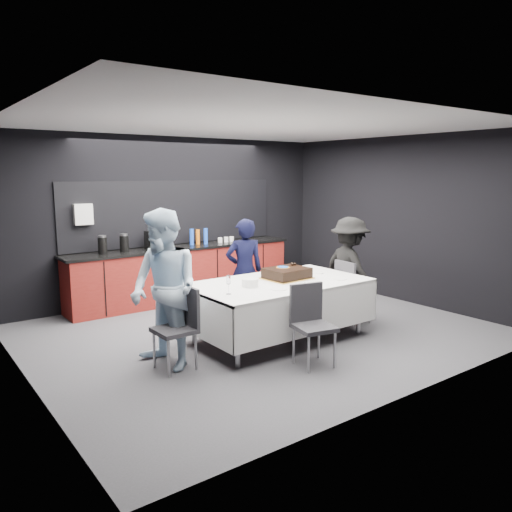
# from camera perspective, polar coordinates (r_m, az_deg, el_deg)

# --- Properties ---
(ground) EXTENTS (6.00, 6.00, 0.00)m
(ground) POSITION_cam_1_polar(r_m,az_deg,el_deg) (7.04, 0.49, -8.57)
(ground) COLOR #444449
(ground) RESTS_ON ground
(room_shell) EXTENTS (6.04, 5.04, 2.82)m
(room_shell) POSITION_cam_1_polar(r_m,az_deg,el_deg) (6.70, 0.51, 6.72)
(room_shell) COLOR white
(room_shell) RESTS_ON ground
(kitchenette) EXTENTS (4.10, 0.64, 2.05)m
(kitchenette) POSITION_cam_1_polar(r_m,az_deg,el_deg) (8.71, -8.41, -1.47)
(kitchenette) COLOR maroon
(kitchenette) RESTS_ON ground
(party_table) EXTENTS (2.32, 1.32, 0.78)m
(party_table) POSITION_cam_1_polar(r_m,az_deg,el_deg) (6.56, 2.61, -4.10)
(party_table) COLOR #99999E
(party_table) RESTS_ON ground
(cake_assembly) EXTENTS (0.62, 0.51, 0.18)m
(cake_assembly) POSITION_cam_1_polar(r_m,az_deg,el_deg) (6.69, 3.55, -1.99)
(cake_assembly) COLOR gold
(cake_assembly) RESTS_ON party_table
(plate_stack) EXTENTS (0.21, 0.21, 0.10)m
(plate_stack) POSITION_cam_1_polar(r_m,az_deg,el_deg) (6.22, -0.67, -3.06)
(plate_stack) COLOR white
(plate_stack) RESTS_ON party_table
(loose_plate_near) EXTENTS (0.21, 0.21, 0.01)m
(loose_plate_near) POSITION_cam_1_polar(r_m,az_deg,el_deg) (6.10, 2.62, -3.77)
(loose_plate_near) COLOR white
(loose_plate_near) RESTS_ON party_table
(loose_plate_right_a) EXTENTS (0.21, 0.21, 0.01)m
(loose_plate_right_a) POSITION_cam_1_polar(r_m,az_deg,el_deg) (7.13, 6.91, -1.89)
(loose_plate_right_a) COLOR white
(loose_plate_right_a) RESTS_ON party_table
(loose_plate_right_b) EXTENTS (0.21, 0.21, 0.01)m
(loose_plate_right_b) POSITION_cam_1_polar(r_m,az_deg,el_deg) (6.77, 9.52, -2.56)
(loose_plate_right_b) COLOR white
(loose_plate_right_b) RESTS_ON party_table
(loose_plate_far) EXTENTS (0.21, 0.21, 0.01)m
(loose_plate_far) POSITION_cam_1_polar(r_m,az_deg,el_deg) (6.91, 1.82, -2.19)
(loose_plate_far) COLOR white
(loose_plate_far) RESTS_ON party_table
(fork_pile) EXTENTS (0.18, 0.13, 0.03)m
(fork_pile) POSITION_cam_1_polar(r_m,az_deg,el_deg) (6.42, 6.38, -3.07)
(fork_pile) COLOR white
(fork_pile) RESTS_ON party_table
(champagne_flute) EXTENTS (0.06, 0.06, 0.22)m
(champagne_flute) POSITION_cam_1_polar(r_m,az_deg,el_deg) (5.81, -3.16, -2.87)
(champagne_flute) COLOR white
(champagne_flute) RESTS_ON party_table
(chair_left) EXTENTS (0.43, 0.43, 0.92)m
(chair_left) POSITION_cam_1_polar(r_m,az_deg,el_deg) (5.69, -8.62, -7.43)
(chair_left) COLOR #2C2C31
(chair_left) RESTS_ON ground
(chair_right) EXTENTS (0.46, 0.46, 0.92)m
(chair_right) POSITION_cam_1_polar(r_m,az_deg,el_deg) (7.42, 10.72, -3.51)
(chair_right) COLOR #2C2C31
(chair_right) RESTS_ON ground
(chair_near) EXTENTS (0.50, 0.50, 0.92)m
(chair_near) POSITION_cam_1_polar(r_m,az_deg,el_deg) (5.79, 6.27, -7.10)
(chair_near) COLOR #2C2C31
(chair_near) RESTS_ON ground
(person_center) EXTENTS (0.65, 0.54, 1.53)m
(person_center) POSITION_cam_1_polar(r_m,az_deg,el_deg) (7.31, -1.33, -1.69)
(person_center) COLOR black
(person_center) RESTS_ON ground
(person_left) EXTENTS (0.83, 0.98, 1.80)m
(person_left) POSITION_cam_1_polar(r_m,az_deg,el_deg) (5.64, -10.42, -3.81)
(person_left) COLOR #C5E0F7
(person_left) RESTS_ON ground
(person_right) EXTENTS (0.70, 1.06, 1.54)m
(person_right) POSITION_cam_1_polar(r_m,az_deg,el_deg) (7.53, 10.63, -1.48)
(person_right) COLOR black
(person_right) RESTS_ON ground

